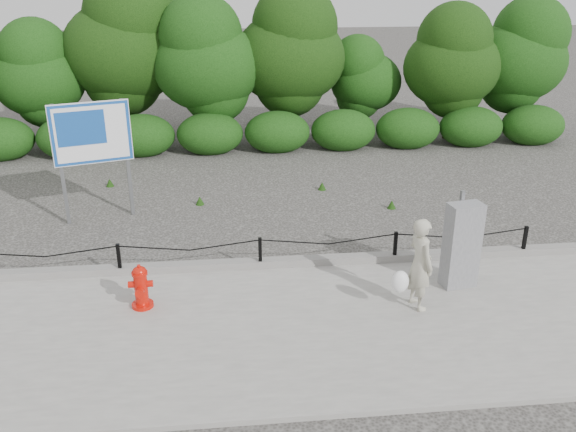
{
  "coord_description": "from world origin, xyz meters",
  "views": [
    {
      "loc": [
        -0.53,
        -9.9,
        5.23
      ],
      "look_at": [
        0.53,
        0.2,
        1.0
      ],
      "focal_mm": 38.0,
      "sensor_mm": 36.0,
      "label": 1
    }
  ],
  "objects_px": {
    "pedestrian": "(419,265)",
    "advertising_sign": "(92,139)",
    "utility_cabinet": "(462,245)",
    "fire_hydrant": "(141,287)"
  },
  "relations": [
    {
      "from": "fire_hydrant",
      "to": "utility_cabinet",
      "type": "bearing_deg",
      "value": 1.97
    },
    {
      "from": "advertising_sign",
      "to": "pedestrian",
      "type": "bearing_deg",
      "value": -54.79
    },
    {
      "from": "utility_cabinet",
      "to": "fire_hydrant",
      "type": "bearing_deg",
      "value": 171.73
    },
    {
      "from": "utility_cabinet",
      "to": "pedestrian",
      "type": "bearing_deg",
      "value": -156.28
    },
    {
      "from": "fire_hydrant",
      "to": "utility_cabinet",
      "type": "height_order",
      "value": "utility_cabinet"
    },
    {
      "from": "pedestrian",
      "to": "advertising_sign",
      "type": "bearing_deg",
      "value": 37.1
    },
    {
      "from": "pedestrian",
      "to": "advertising_sign",
      "type": "relative_size",
      "value": 0.59
    },
    {
      "from": "utility_cabinet",
      "to": "advertising_sign",
      "type": "height_order",
      "value": "advertising_sign"
    },
    {
      "from": "pedestrian",
      "to": "utility_cabinet",
      "type": "relative_size",
      "value": 0.93
    },
    {
      "from": "advertising_sign",
      "to": "utility_cabinet",
      "type": "bearing_deg",
      "value": -46.79
    }
  ]
}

